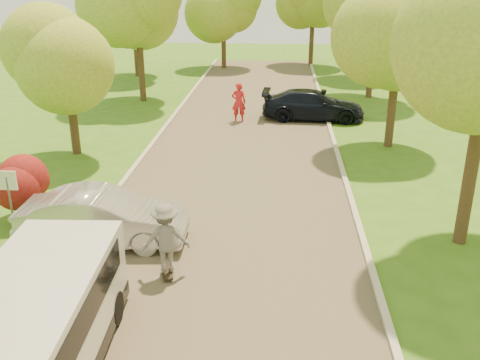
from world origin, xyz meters
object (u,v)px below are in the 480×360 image
(minivan, at_px, (34,331))
(dark_sedan, at_px, (313,105))
(longboard, at_px, (168,271))
(skateboarder, at_px, (166,238))
(person_striped, at_px, (239,102))
(street_sign, at_px, (9,192))
(silver_sedan, at_px, (103,218))
(person_olive, at_px, (322,103))

(minivan, bearing_deg, dark_sedan, 69.94)
(longboard, bearing_deg, skateboarder, 103.47)
(longboard, relative_size, person_striped, 0.49)
(minivan, distance_m, longboard, 4.34)
(dark_sedan, bearing_deg, person_striped, 102.77)
(street_sign, height_order, dark_sedan, street_sign)
(silver_sedan, height_order, person_olive, silver_sedan)
(silver_sedan, bearing_deg, street_sign, 93.62)
(longboard, xyz_separation_m, person_striped, (0.64, 15.11, 0.90))
(silver_sedan, bearing_deg, minivan, -175.80)
(silver_sedan, xyz_separation_m, person_olive, (7.10, 14.60, -0.01))
(skateboarder, bearing_deg, longboard, -76.53)
(dark_sedan, xyz_separation_m, longboard, (-4.45, -15.78, -0.66))
(person_striped, bearing_deg, skateboarder, 85.40)
(dark_sedan, xyz_separation_m, skateboarder, (-4.45, -15.78, 0.27))
(street_sign, bearing_deg, person_olive, 57.05)
(minivan, height_order, dark_sedan, minivan)
(dark_sedan, relative_size, longboard, 5.43)
(silver_sedan, height_order, person_striped, person_striped)
(street_sign, xyz_separation_m, dark_sedan, (9.09, 14.42, -0.80))
(longboard, xyz_separation_m, skateboarder, (0.00, -0.00, 0.93))
(dark_sedan, bearing_deg, silver_sedan, 157.88)
(person_olive, bearing_deg, minivan, 70.63)
(street_sign, relative_size, minivan, 0.39)
(minivan, xyz_separation_m, silver_sedan, (-0.52, 5.48, -0.31))
(longboard, bearing_deg, minivan, 54.42)
(skateboarder, bearing_deg, minivan, 54.42)
(dark_sedan, bearing_deg, minivan, 165.62)
(minivan, relative_size, silver_sedan, 1.20)
(minivan, xyz_separation_m, skateboarder, (1.62, 3.90, -0.06))
(silver_sedan, bearing_deg, dark_sedan, -26.08)
(silver_sedan, distance_m, person_striped, 13.81)
(dark_sedan, bearing_deg, skateboarder, 167.00)
(silver_sedan, bearing_deg, person_olive, -27.13)
(street_sign, distance_m, person_striped, 14.73)
(minivan, distance_m, person_striped, 19.15)
(street_sign, relative_size, skateboarder, 1.20)
(street_sign, distance_m, dark_sedan, 17.06)
(minivan, relative_size, person_striped, 2.82)
(longboard, xyz_separation_m, person_olive, (4.97, 16.18, 0.66))
(street_sign, height_order, person_olive, street_sign)
(person_striped, bearing_deg, longboard, 85.40)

